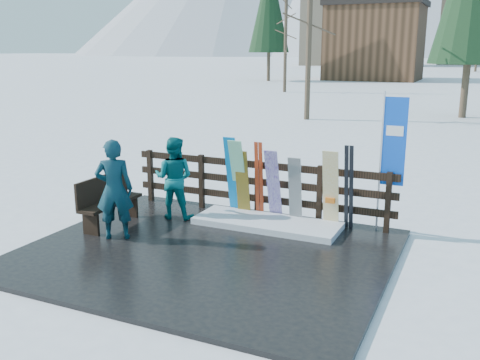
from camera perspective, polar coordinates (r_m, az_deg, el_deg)
The scene contains 17 objects.
ground at distance 9.19m, azimuth -3.52°, elevation -7.94°, with size 700.00×700.00×0.00m, color white.
deck at distance 9.17m, azimuth -3.52°, elevation -7.71°, with size 6.00×5.00×0.08m, color black.
fence at distance 10.85m, azimuth 1.90°, elevation -0.40°, with size 5.60×0.10×1.15m.
snow_patch at distance 10.33m, azimuth 2.89°, elevation -4.62°, with size 2.80×1.00×0.12m, color white.
bench at distance 10.58m, azimuth -13.94°, elevation -1.99°, with size 0.41×1.50×0.97m.
snowboard_0 at distance 10.80m, azimuth -0.79°, elevation 0.42°, with size 0.25×0.03×1.67m, color #0479CA.
snowboard_1 at distance 10.75m, azimuth -0.10°, elevation 0.22°, with size 0.29×0.03×1.65m, color white.
snowboard_2 at distance 10.74m, azimuth 0.27°, elevation -0.39°, with size 0.27×0.03×1.39m, color gold.
snowboard_3 at distance 10.49m, azimuth 3.58°, elevation -0.56°, with size 0.26×0.03×1.49m, color silver.
snowboard_4 at distance 10.35m, azimuth 5.89°, elevation -1.14°, with size 0.25×0.03×1.34m, color black.
snowboard_5 at distance 10.14m, azimuth 9.64°, elevation -1.04°, with size 0.30×0.03×1.53m, color white.
ski_pair_a at distance 10.66m, azimuth 2.05°, elevation -0.01°, with size 0.17×0.16×1.56m.
ski_pair_b at distance 10.11m, azimuth 11.53°, elevation -0.81°, with size 0.17×0.29×1.63m.
rental_flag at distance 10.02m, azimuth 15.80°, elevation 3.42°, with size 0.45×0.04×2.60m.
person_front at distance 9.71m, azimuth -13.26°, elevation -1.00°, with size 0.66×0.43×1.80m, color #0E4545.
person_back at distance 10.72m, azimuth -7.06°, elevation 0.23°, with size 0.80×0.62×1.65m, color #086166.
resort_buildings at distance 123.12m, azimuth 24.17°, elevation 15.61°, with size 73.00×87.60×22.60m.
Camera 1 is at (4.06, -7.51, 3.40)m, focal length 40.00 mm.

